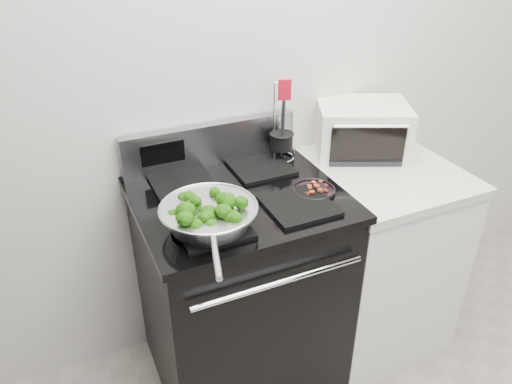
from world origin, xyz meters
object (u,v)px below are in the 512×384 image
bacon_plate (314,188)px  skillet (209,215)px  utensil_holder (281,145)px  toaster_oven (362,129)px  gas_range (240,287)px

bacon_plate → skillet: bearing=-171.6°
utensil_holder → toaster_oven: utensil_holder is taller
bacon_plate → toaster_oven: bearing=34.3°
gas_range → utensil_holder: size_ratio=3.14×
utensil_holder → toaster_oven: (0.39, -0.03, 0.02)m
gas_range → toaster_oven: toaster_oven is taller
skillet → utensil_holder: 0.60m
toaster_oven → bacon_plate: bearing=-121.5°
gas_range → skillet: 0.57m
skillet → toaster_oven: (0.86, 0.34, 0.03)m
gas_range → bacon_plate: 0.56m
gas_range → skillet: bearing=-137.0°
bacon_plate → utensil_holder: bearing=87.2°
skillet → bacon_plate: size_ratio=3.14×
utensil_holder → toaster_oven: size_ratio=0.74×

